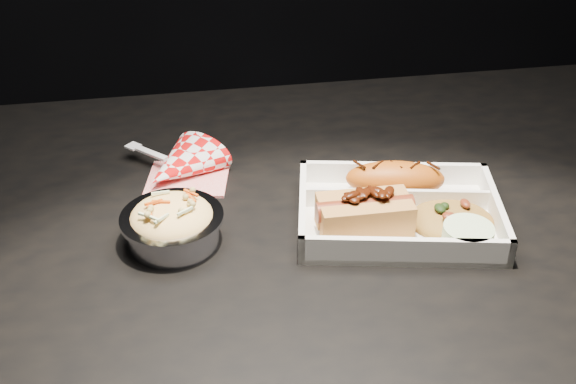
{
  "coord_description": "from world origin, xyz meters",
  "views": [
    {
      "loc": [
        -0.16,
        -0.76,
        1.28
      ],
      "look_at": [
        -0.04,
        -0.04,
        0.81
      ],
      "focal_mm": 45.0,
      "sensor_mm": 36.0,
      "label": 1
    }
  ],
  "objects_px": {
    "dining_table": "(309,266)",
    "napkin_fork": "(180,167)",
    "foil_coleslaw_cup": "(172,222)",
    "fried_pastry": "(395,179)",
    "hotdog": "(365,212)",
    "food_tray": "(398,215)"
  },
  "relations": [
    {
      "from": "dining_table",
      "to": "napkin_fork",
      "type": "xyz_separation_m",
      "value": [
        -0.16,
        0.12,
        0.11
      ]
    },
    {
      "from": "foil_coleslaw_cup",
      "to": "fried_pastry",
      "type": "bearing_deg",
      "value": 9.45
    },
    {
      "from": "hotdog",
      "to": "foil_coleslaw_cup",
      "type": "bearing_deg",
      "value": 175.0
    },
    {
      "from": "dining_table",
      "to": "napkin_fork",
      "type": "height_order",
      "value": "napkin_fork"
    },
    {
      "from": "dining_table",
      "to": "fried_pastry",
      "type": "xyz_separation_m",
      "value": [
        0.12,
        0.01,
        0.12
      ]
    },
    {
      "from": "foil_coleslaw_cup",
      "to": "dining_table",
      "type": "bearing_deg",
      "value": 11.72
    },
    {
      "from": "dining_table",
      "to": "foil_coleslaw_cup",
      "type": "height_order",
      "value": "foil_coleslaw_cup"
    },
    {
      "from": "dining_table",
      "to": "foil_coleslaw_cup",
      "type": "distance_m",
      "value": 0.22
    },
    {
      "from": "dining_table",
      "to": "food_tray",
      "type": "bearing_deg",
      "value": -21.75
    },
    {
      "from": "napkin_fork",
      "to": "hotdog",
      "type": "bearing_deg",
      "value": 6.26
    },
    {
      "from": "hotdog",
      "to": "foil_coleslaw_cup",
      "type": "xyz_separation_m",
      "value": [
        -0.23,
        0.02,
        -0.0
      ]
    },
    {
      "from": "foil_coleslaw_cup",
      "to": "hotdog",
      "type": "bearing_deg",
      "value": -5.55
    },
    {
      "from": "dining_table",
      "to": "fried_pastry",
      "type": "distance_m",
      "value": 0.17
    },
    {
      "from": "fried_pastry",
      "to": "hotdog",
      "type": "bearing_deg",
      "value": -130.27
    },
    {
      "from": "dining_table",
      "to": "hotdog",
      "type": "bearing_deg",
      "value": -46.74
    },
    {
      "from": "hotdog",
      "to": "napkin_fork",
      "type": "distance_m",
      "value": 0.28
    },
    {
      "from": "food_tray",
      "to": "napkin_fork",
      "type": "bearing_deg",
      "value": 160.98
    },
    {
      "from": "fried_pastry",
      "to": "hotdog",
      "type": "distance_m",
      "value": 0.09
    },
    {
      "from": "food_tray",
      "to": "napkin_fork",
      "type": "height_order",
      "value": "napkin_fork"
    },
    {
      "from": "food_tray",
      "to": "fried_pastry",
      "type": "distance_m",
      "value": 0.06
    },
    {
      "from": "foil_coleslaw_cup",
      "to": "napkin_fork",
      "type": "xyz_separation_m",
      "value": [
        0.01,
        0.15,
        -0.01
      ]
    },
    {
      "from": "fried_pastry",
      "to": "foil_coleslaw_cup",
      "type": "bearing_deg",
      "value": -170.55
    }
  ]
}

